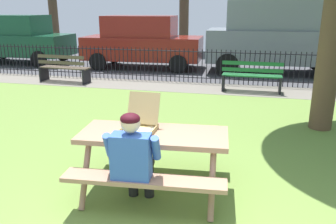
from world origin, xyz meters
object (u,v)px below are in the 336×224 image
picnic_table_foreground (154,146)px  park_bench_center (252,77)px  parked_car_left (142,41)px  parked_car_center (277,35)px  parked_car_far_left (17,38)px  park_bench_left (64,69)px  pizza_box_open (140,124)px  adult_at_table (134,157)px

picnic_table_foreground → park_bench_center: size_ratio=1.19×
parked_car_left → parked_car_center: 4.87m
parked_car_far_left → parked_car_left: 5.43m
park_bench_left → parked_car_center: 7.21m
pizza_box_open → park_bench_center: bearing=76.7°
picnic_table_foreground → park_bench_left: bearing=127.9°
parked_car_center → picnic_table_foreground: bearing=-102.3°
park_bench_center → adult_at_table: bearing=-101.3°
pizza_box_open → adult_at_table: 0.60m
park_bench_center → parked_car_left: (-4.09, 3.12, 0.59)m
picnic_table_foreground → parked_car_center: size_ratio=0.40×
park_bench_left → park_bench_center: size_ratio=1.01×
adult_at_table → pizza_box_open: bearing=100.2°
picnic_table_foreground → park_bench_left: 7.32m
pizza_box_open → park_bench_left: bearing=126.9°
parked_car_far_left → parked_car_center: 10.30m
picnic_table_foreground → parked_car_left: (-2.92, 8.90, 0.41)m
pizza_box_open → adult_at_table: size_ratio=0.42×
park_bench_left → parked_car_left: bearing=63.2°
park_bench_center → parked_car_center: size_ratio=0.34×
parked_car_left → pizza_box_open: bearing=-72.8°
adult_at_table → park_bench_center: size_ratio=0.74×
picnic_table_foreground → park_bench_center: park_bench_center is taller
picnic_table_foreground → pizza_box_open: bearing=165.8°
park_bench_center → picnic_table_foreground: bearing=-101.4°
parked_car_left → parked_car_center: size_ratio=0.94×
adult_at_table → park_bench_left: (-4.41, 6.29, -0.24)m
pizza_box_open → park_bench_left: pizza_box_open is taller
adult_at_table → parked_car_left: size_ratio=0.27×
pizza_box_open → adult_at_table: bearing=-79.8°
pizza_box_open → adult_at_table: (0.10, -0.56, -0.20)m
parked_car_far_left → parked_car_left: (5.43, -0.00, 0.00)m
park_bench_left → picnic_table_foreground: bearing=-52.1°
park_bench_center → parked_car_far_left: size_ratio=0.36×
pizza_box_open → parked_car_far_left: bearing=132.7°
picnic_table_foreground → pizza_box_open: (-0.19, 0.05, 0.26)m
park_bench_center → parked_car_far_left: (-9.52, 3.12, 0.59)m
pizza_box_open → parked_car_left: size_ratio=0.11×
parked_car_left → park_bench_left: bearing=-116.8°
picnic_table_foreground → adult_at_table: size_ratio=1.61×
picnic_table_foreground → parked_car_left: bearing=108.2°
picnic_table_foreground → pizza_box_open: pizza_box_open is taller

